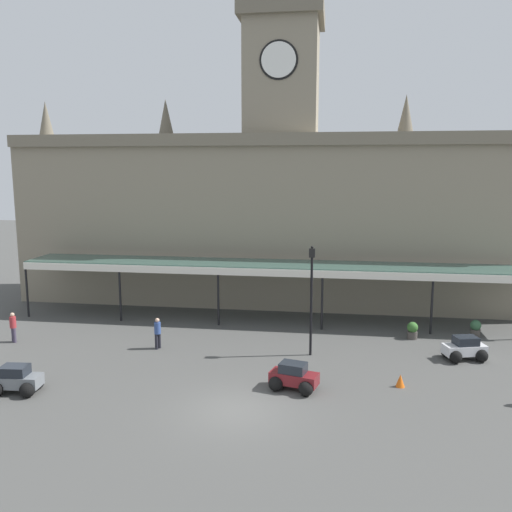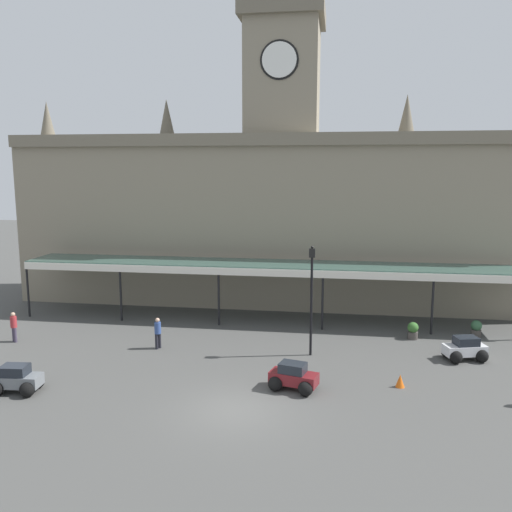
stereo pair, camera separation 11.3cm
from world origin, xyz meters
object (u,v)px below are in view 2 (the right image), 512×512
object	(u,v)px
car_white_sedan	(465,350)
pedestrian_near_entrance	(158,332)
planter_by_canopy	(476,328)
traffic_cone	(400,381)
car_maroon_sedan	(294,378)
planter_forecourt_centre	(413,330)
victorian_lamppost	(312,289)
pedestrian_beside_cars	(14,326)
car_grey_sedan	(16,381)

from	to	relation	value
car_white_sedan	pedestrian_near_entrance	world-z (taller)	pedestrian_near_entrance
planter_by_canopy	traffic_cone	bearing A→B (deg)	-122.61
car_maroon_sedan	planter_forecourt_centre	distance (m)	9.96
car_white_sedan	victorian_lamppost	xyz separation A→B (m)	(-7.63, -0.45, 2.95)
planter_forecourt_centre	planter_by_canopy	bearing A→B (deg)	14.43
pedestrian_beside_cars	traffic_cone	world-z (taller)	pedestrian_beside_cars
car_white_sedan	planter_forecourt_centre	bearing A→B (deg)	124.78
car_white_sedan	car_grey_sedan	size ratio (longest dim) A/B	1.05
car_grey_sedan	pedestrian_near_entrance	bearing A→B (deg)	56.57
car_grey_sedan	car_maroon_sedan	bearing A→B (deg)	9.87
car_maroon_sedan	victorian_lamppost	size ratio (longest dim) A/B	0.39
car_grey_sedan	pedestrian_beside_cars	size ratio (longest dim) A/B	1.27
car_maroon_sedan	planter_forecourt_centre	xyz separation A→B (m)	(6.04, 7.92, -0.01)
car_white_sedan	pedestrian_beside_cars	distance (m)	23.85
car_grey_sedan	pedestrian_near_entrance	xyz separation A→B (m)	(4.14, 6.28, 0.41)
car_grey_sedan	pedestrian_beside_cars	xyz separation A→B (m)	(-4.03, 6.16, 0.41)
victorian_lamppost	planter_by_canopy	xyz separation A→B (m)	(9.12, 4.40, -2.97)
car_grey_sedan	traffic_cone	size ratio (longest dim) A/B	3.73
pedestrian_beside_cars	car_white_sedan	bearing A→B (deg)	1.82
car_grey_sedan	car_white_sedan	bearing A→B (deg)	19.26
car_white_sedan	victorian_lamppost	distance (m)	8.19
car_maroon_sedan	planter_by_canopy	world-z (taller)	car_maroon_sedan
car_grey_sedan	victorian_lamppost	world-z (taller)	victorian_lamppost
car_white_sedan	victorian_lamppost	size ratio (longest dim) A/B	0.39
car_grey_sedan	victorian_lamppost	size ratio (longest dim) A/B	0.37
pedestrian_beside_cars	planter_by_canopy	world-z (taller)	pedestrian_beside_cars
victorian_lamppost	planter_forecourt_centre	size ratio (longest dim) A/B	5.88
planter_by_canopy	car_white_sedan	bearing A→B (deg)	-110.70
car_white_sedan	planter_by_canopy	size ratio (longest dim) A/B	2.30
traffic_cone	planter_by_canopy	size ratio (longest dim) A/B	0.59
victorian_lamppost	car_maroon_sedan	bearing A→B (deg)	-96.57
car_grey_sedan	victorian_lamppost	xyz separation A→B (m)	(12.18, 6.47, 2.95)
pedestrian_near_entrance	planter_by_canopy	distance (m)	17.77
car_white_sedan	planter_forecourt_centre	xyz separation A→B (m)	(-2.10, 3.03, -0.01)
car_white_sedan	pedestrian_near_entrance	size ratio (longest dim) A/B	1.32
pedestrian_beside_cars	traffic_cone	distance (m)	20.54
pedestrian_near_entrance	victorian_lamppost	bearing A→B (deg)	1.39
car_white_sedan	car_maroon_sedan	world-z (taller)	same
car_maroon_sedan	planter_by_canopy	distance (m)	13.08
traffic_cone	planter_forecourt_centre	world-z (taller)	planter_forecourt_centre
pedestrian_beside_cars	pedestrian_near_entrance	bearing A→B (deg)	0.81
pedestrian_near_entrance	victorian_lamppost	distance (m)	8.43
pedestrian_beside_cars	planter_by_canopy	distance (m)	25.77
traffic_cone	pedestrian_near_entrance	bearing A→B (deg)	164.78
car_maroon_sedan	victorian_lamppost	distance (m)	5.36
car_white_sedan	car_maroon_sedan	size ratio (longest dim) A/B	1.00
car_maroon_sedan	pedestrian_beside_cars	world-z (taller)	pedestrian_beside_cars
pedestrian_beside_cars	traffic_cone	xyz separation A→B (m)	(20.28, -3.18, -0.63)
car_white_sedan	planter_by_canopy	bearing A→B (deg)	69.30
car_white_sedan	traffic_cone	size ratio (longest dim) A/B	3.90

